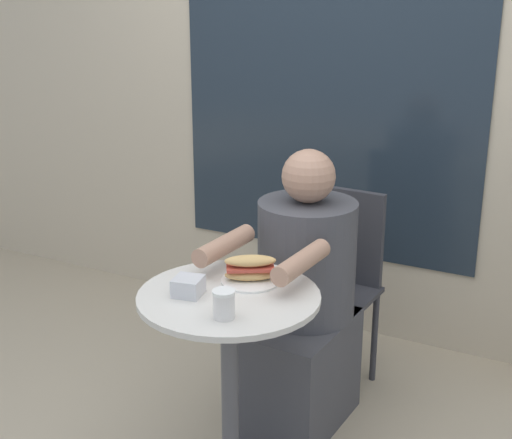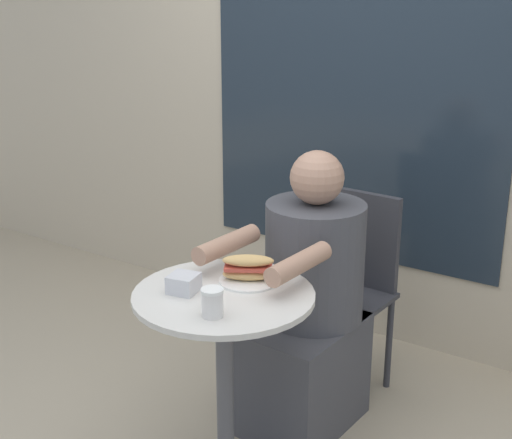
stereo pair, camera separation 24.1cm
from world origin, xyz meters
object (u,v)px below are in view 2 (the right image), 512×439
Objects in this scene: drink_cup at (212,302)px; cafe_table at (225,350)px; sandwich_on_plate at (248,271)px; seated_diner at (308,314)px; diner_chair at (350,274)px.

cafe_table is at bearing 115.22° from drink_cup.
cafe_table is 8.32× the size of drink_cup.
sandwich_on_plate is 0.28m from drink_cup.
drink_cup is (0.04, -0.66, 0.31)m from seated_diner.
cafe_table is 0.31m from drink_cup.
diner_chair is at bearing 87.18° from cafe_table.
diner_chair is at bearing -88.11° from seated_diner.
seated_diner is (0.03, 0.50, -0.06)m from cafe_table.
drink_cup is at bearing -64.78° from cafe_table.
diner_chair reaches higher than sandwich_on_plate.
drink_cup reaches higher than cafe_table.
diner_chair is 1.05m from drink_cup.
sandwich_on_plate is (0.02, 0.12, 0.25)m from cafe_table.
seated_diner is at bearing 87.08° from sandwich_on_plate.
sandwich_on_plate reaches higher than drink_cup.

